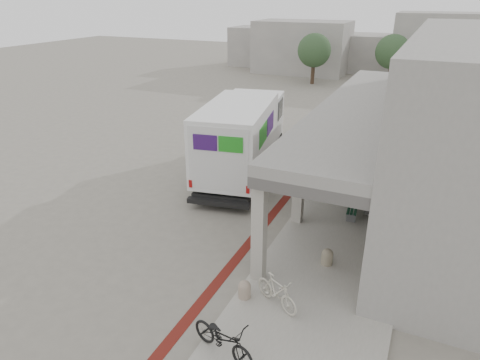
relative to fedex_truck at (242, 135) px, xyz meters
The scene contains 14 objects.
ground 4.99m from the fedex_truck, 65.64° to the right, with size 120.00×120.00×0.00m, color slate.
bike_lane_stripe 4.12m from the fedex_truck, 36.87° to the right, with size 0.35×40.00×0.01m, color #5F1913.
sidewalk 7.46m from the fedex_truck, 35.28° to the right, with size 4.40×28.00×0.12m, color gray.
transit_building 8.84m from the fedex_truck, ahead, with size 7.60×17.00×7.00m.
distant_backdrop 31.74m from the fedex_truck, 91.73° to the left, with size 28.00×10.00×6.50m.
tree_left 24.07m from the fedex_truck, 97.44° to the left, with size 3.20×3.20×4.80m.
tree_mid 26.15m from the fedex_truck, 81.45° to the left, with size 3.20×3.20×4.80m.
fedex_truck is the anchor object (origin of this frame).
bench 6.46m from the fedex_truck, 20.68° to the right, with size 0.53×1.72×0.40m.
bollard_near 9.72m from the fedex_truck, 65.45° to the right, with size 0.37×0.37×0.55m.
bollard_far 8.53m from the fedex_truck, 46.55° to the right, with size 0.37×0.37×0.56m.
utility_cabinet 7.62m from the fedex_truck, 23.49° to the right, with size 0.51×0.67×1.12m, color slate.
bicycle_black 11.84m from the fedex_truck, 68.10° to the right, with size 0.66×1.90×1.00m, color black.
bicycle_cream 10.10m from the fedex_truck, 60.29° to the right, with size 0.45×1.60×0.96m, color beige.
Camera 1 is at (6.15, -13.79, 8.28)m, focal length 32.00 mm.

